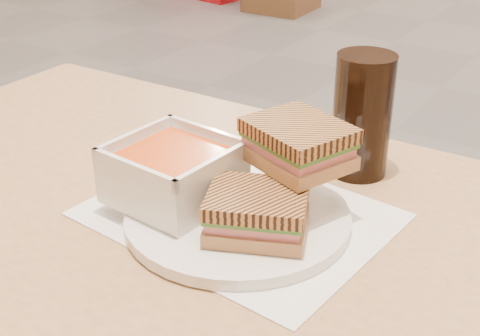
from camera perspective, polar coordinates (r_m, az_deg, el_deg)
The scene contains 7 objects.
main_table at distance 0.83m, azimuth -1.83°, elevation -12.08°, with size 1.21×0.72×0.75m.
tray_liner at distance 0.80m, azimuth -0.09°, elevation -4.05°, with size 0.36×0.29×0.00m.
plate at distance 0.78m, azimuth -0.20°, elevation -4.25°, with size 0.27×0.27×0.01m.
soup_bowl at distance 0.79m, azimuth -5.75°, elevation -0.52°, with size 0.14×0.14×0.07m.
panini_lower at distance 0.72m, azimuth 1.49°, elevation -3.84°, with size 0.13×0.13×0.05m.
panini_upper at distance 0.76m, azimuth 5.04°, elevation 2.12°, with size 0.14×0.13×0.05m.
cola_glass at distance 0.88m, azimuth 10.51°, elevation 4.48°, with size 0.08×0.08×0.16m.
Camera 1 is at (0.38, -2.56, 1.17)m, focal length 49.34 mm.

